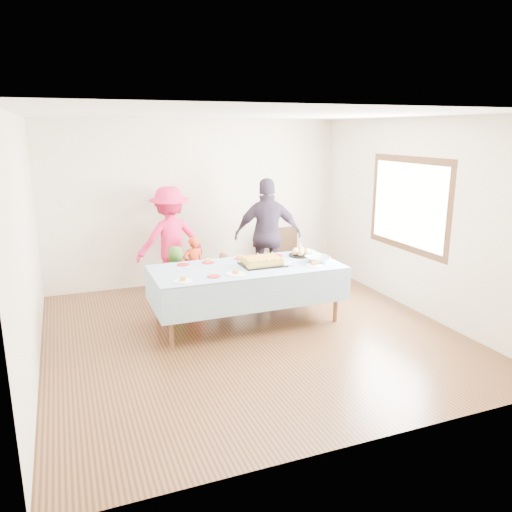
{
  "coord_description": "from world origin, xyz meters",
  "views": [
    {
      "loc": [
        -2.11,
        -5.57,
        2.54
      ],
      "look_at": [
        0.19,
        0.3,
        0.93
      ],
      "focal_mm": 35.0,
      "sensor_mm": 36.0,
      "label": 1
    }
  ],
  "objects_px": {
    "dining_chair": "(291,252)",
    "adult_left": "(170,240)",
    "birthday_cake": "(262,262)",
    "party_table": "(247,270)"
  },
  "relations": [
    {
      "from": "dining_chair",
      "to": "party_table",
      "type": "bearing_deg",
      "value": -143.38
    },
    {
      "from": "birthday_cake",
      "to": "dining_chair",
      "type": "distance_m",
      "value": 1.92
    },
    {
      "from": "birthday_cake",
      "to": "adult_left",
      "type": "xyz_separation_m",
      "value": [
        -0.87,
        1.7,
        0.02
      ]
    },
    {
      "from": "party_table",
      "to": "dining_chair",
      "type": "height_order",
      "value": "dining_chair"
    },
    {
      "from": "birthday_cake",
      "to": "adult_left",
      "type": "distance_m",
      "value": 1.91
    },
    {
      "from": "birthday_cake",
      "to": "dining_chair",
      "type": "relative_size",
      "value": 0.61
    },
    {
      "from": "party_table",
      "to": "adult_left",
      "type": "distance_m",
      "value": 1.82
    },
    {
      "from": "dining_chair",
      "to": "adult_left",
      "type": "relative_size",
      "value": 0.55
    },
    {
      "from": "birthday_cake",
      "to": "dining_chair",
      "type": "height_order",
      "value": "dining_chair"
    },
    {
      "from": "party_table",
      "to": "adult_left",
      "type": "height_order",
      "value": "adult_left"
    }
  ]
}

